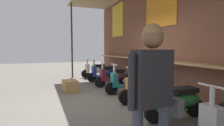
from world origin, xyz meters
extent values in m
plane|color=#605B54|center=(0.00, 0.00, 0.00)|extent=(29.82, 29.82, 0.00)
cube|color=brown|center=(0.00, 2.02, 1.91)|extent=(10.65, 0.25, 3.81)
cube|color=#A87F51|center=(0.00, 1.72, 1.09)|extent=(9.59, 0.36, 0.05)
cube|color=gold|center=(-3.31, 1.89, 2.77)|extent=(1.25, 0.02, 1.49)
cube|color=orange|center=(-0.02, 1.89, 2.83)|extent=(1.49, 0.02, 1.46)
cylinder|color=#332D28|center=(-4.47, -0.08, 1.84)|extent=(0.08, 0.08, 3.68)
ellipsoid|color=beige|center=(-4.15, 1.25, 0.40)|extent=(0.41, 0.72, 0.30)
cube|color=black|center=(-4.15, 1.20, 0.60)|extent=(0.33, 0.56, 0.10)
cube|color=beige|center=(-4.13, 0.90, 0.25)|extent=(0.40, 0.52, 0.04)
cube|color=beige|center=(-4.12, 0.60, 0.47)|extent=(0.29, 0.17, 0.44)
cylinder|color=#B7B7BC|center=(-4.12, 0.60, 0.60)|extent=(0.07, 0.07, 0.70)
cylinder|color=#B7B7BC|center=(-4.12, 0.60, 0.95)|extent=(0.46, 0.06, 0.04)
cylinder|color=black|center=(-4.11, 0.50, 0.20)|extent=(0.12, 0.40, 0.40)
cylinder|color=black|center=(-4.16, 1.50, 0.20)|extent=(0.12, 0.40, 0.40)
ellipsoid|color=#233D9E|center=(-2.92, 1.25, 0.40)|extent=(0.40, 0.71, 0.30)
cube|color=black|center=(-2.92, 1.20, 0.60)|extent=(0.32, 0.56, 0.10)
cube|color=#233D9E|center=(-2.91, 0.90, 0.25)|extent=(0.40, 0.51, 0.04)
cube|color=#233D9E|center=(-2.90, 0.60, 0.47)|extent=(0.28, 0.17, 0.44)
cylinder|color=#B7B7BC|center=(-2.90, 0.60, 0.60)|extent=(0.07, 0.07, 0.70)
cylinder|color=#B7B7BC|center=(-2.90, 0.60, 0.95)|extent=(0.46, 0.05, 0.04)
cylinder|color=black|center=(-2.90, 0.50, 0.20)|extent=(0.11, 0.40, 0.40)
cylinder|color=black|center=(-2.93, 1.50, 0.20)|extent=(0.11, 0.40, 0.40)
ellipsoid|color=maroon|center=(-1.72, 1.25, 0.40)|extent=(0.38, 0.70, 0.30)
cube|color=black|center=(-1.72, 1.20, 0.60)|extent=(0.30, 0.55, 0.10)
cube|color=maroon|center=(-1.72, 0.90, 0.25)|extent=(0.38, 0.50, 0.04)
cube|color=maroon|center=(-1.72, 0.60, 0.47)|extent=(0.28, 0.16, 0.44)
cylinder|color=#B7B7BC|center=(-1.72, 0.60, 0.60)|extent=(0.07, 0.07, 0.70)
cylinder|color=#B7B7BC|center=(-1.72, 0.60, 0.95)|extent=(0.46, 0.04, 0.04)
cylinder|color=black|center=(-1.72, 0.50, 0.20)|extent=(0.10, 0.40, 0.40)
cylinder|color=black|center=(-1.72, 1.50, 0.20)|extent=(0.10, 0.40, 0.40)
ellipsoid|color=#197075|center=(-0.56, 1.25, 0.40)|extent=(0.39, 0.71, 0.30)
cube|color=black|center=(-0.56, 1.20, 0.60)|extent=(0.31, 0.56, 0.10)
cube|color=#197075|center=(-0.56, 0.90, 0.25)|extent=(0.39, 0.51, 0.04)
cube|color=#197075|center=(-0.55, 0.60, 0.47)|extent=(0.28, 0.17, 0.44)
cylinder|color=#B7B7BC|center=(-0.55, 0.60, 0.60)|extent=(0.07, 0.07, 0.70)
cylinder|color=#B7B7BC|center=(-0.55, 0.60, 0.95)|extent=(0.46, 0.05, 0.04)
cylinder|color=black|center=(-0.55, 0.50, 0.20)|extent=(0.11, 0.40, 0.40)
cylinder|color=black|center=(-0.57, 1.50, 0.20)|extent=(0.11, 0.40, 0.40)
ellipsoid|color=orange|center=(0.56, 1.25, 0.40)|extent=(0.42, 0.72, 0.30)
cube|color=black|center=(0.56, 1.20, 0.60)|extent=(0.33, 0.57, 0.10)
cube|color=orange|center=(0.54, 0.90, 0.25)|extent=(0.41, 0.52, 0.04)
cube|color=orange|center=(0.52, 0.60, 0.47)|extent=(0.29, 0.18, 0.44)
cylinder|color=#B7B7BC|center=(0.52, 0.60, 0.60)|extent=(0.07, 0.07, 0.70)
cylinder|color=#B7B7BC|center=(0.52, 0.60, 0.95)|extent=(0.46, 0.06, 0.04)
cylinder|color=black|center=(0.52, 0.50, 0.20)|extent=(0.12, 0.41, 0.40)
cylinder|color=black|center=(0.57, 1.50, 0.20)|extent=(0.12, 0.41, 0.40)
ellipsoid|color=#237533|center=(1.78, 1.25, 0.40)|extent=(0.39, 0.71, 0.30)
cube|color=black|center=(1.78, 1.20, 0.60)|extent=(0.31, 0.56, 0.10)
cube|color=#237533|center=(1.77, 0.90, 0.25)|extent=(0.39, 0.51, 0.04)
cube|color=#237533|center=(1.77, 0.60, 0.47)|extent=(0.28, 0.17, 0.44)
cylinder|color=#B7B7BC|center=(1.77, 0.60, 0.60)|extent=(0.07, 0.07, 0.70)
cylinder|color=#B7B7BC|center=(1.77, 0.60, 0.95)|extent=(0.46, 0.04, 0.04)
cylinder|color=black|center=(1.77, 0.50, 0.20)|extent=(0.11, 0.40, 0.40)
cylinder|color=black|center=(1.79, 1.50, 0.20)|extent=(0.11, 0.40, 0.40)
cube|color=#B2B5BA|center=(2.94, 0.60, 0.47)|extent=(0.28, 0.16, 0.44)
cylinder|color=#B7B7BC|center=(2.94, 0.60, 0.60)|extent=(0.07, 0.07, 0.70)
cylinder|color=#B7B7BC|center=(2.94, 0.60, 0.95)|extent=(0.46, 0.04, 0.04)
cube|color=#232328|center=(3.06, -0.44, 1.14)|extent=(0.24, 0.44, 0.60)
sphere|color=brown|center=(3.06, -0.44, 1.57)|extent=(0.23, 0.23, 0.23)
sphere|color=olive|center=(3.06, -0.44, 1.61)|extent=(0.21, 0.21, 0.21)
cylinder|color=#232328|center=(3.09, -0.69, 1.12)|extent=(0.08, 0.08, 0.56)
cylinder|color=#232328|center=(3.04, -0.19, 1.12)|extent=(0.08, 0.08, 0.56)
cube|color=#4C4C51|center=(3.01, -0.12, 0.79)|extent=(0.27, 0.12, 0.20)
cube|color=olive|center=(-1.46, -0.64, 0.19)|extent=(0.59, 0.48, 0.39)
camera|label=1|loc=(4.67, -1.52, 1.45)|focal=29.07mm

